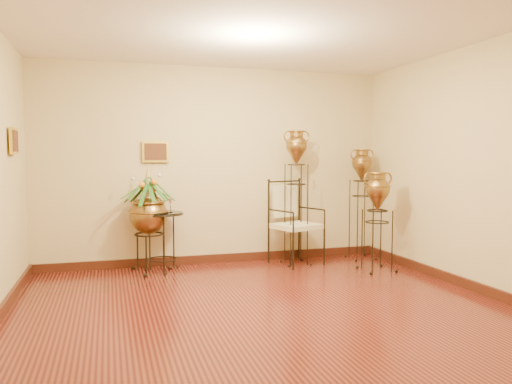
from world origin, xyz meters
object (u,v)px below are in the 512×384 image
object	(u,v)px
amphora_tall	(296,196)
armchair	(296,222)
side_table	(162,240)
amphora_mid	(361,203)
planter_urn	(149,210)

from	to	relation	value
amphora_tall	armchair	bearing A→B (deg)	-99.94
armchair	side_table	distance (m)	1.89
amphora_mid	planter_urn	size ratio (longest dim) A/B	1.13
amphora_mid	armchair	distance (m)	1.11
amphora_mid	side_table	distance (m)	2.98
planter_urn	side_table	world-z (taller)	planter_urn
amphora_tall	planter_urn	distance (m)	2.06
side_table	planter_urn	bearing A→B (deg)	-179.69
side_table	amphora_tall	bearing A→B (deg)	-2.46
amphora_mid	side_table	xyz separation A→B (m)	(-2.95, 0.00, -0.43)
armchair	side_table	size ratio (longest dim) A/B	1.20
amphora_tall	side_table	xyz separation A→B (m)	(-1.88, 0.08, -0.57)
amphora_tall	planter_urn	bearing A→B (deg)	177.77
planter_urn	amphora_mid	bearing A→B (deg)	0.00
amphora_tall	armchair	size ratio (longest dim) A/B	1.61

